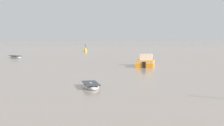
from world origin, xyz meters
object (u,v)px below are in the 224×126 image
rowboat_moored_5 (16,57)px  channel_buoy (85,50)px  motorboat_moored_1 (146,63)px  rowboat_moored_0 (91,86)px

rowboat_moored_5 → channel_buoy: bearing=121.5°
channel_buoy → rowboat_moored_5: bearing=-145.1°
motorboat_moored_1 → rowboat_moored_5: bearing=60.2°
rowboat_moored_0 → motorboat_moored_1: (16.96, 14.12, 0.23)m
rowboat_moored_5 → channel_buoy: channel_buoy is taller
rowboat_moored_5 → motorboat_moored_1: motorboat_moored_1 is taller
rowboat_moored_0 → channel_buoy: 68.85m
motorboat_moored_1 → channel_buoy: bearing=23.3°
rowboat_moored_5 → rowboat_moored_0: bearing=-13.9°
rowboat_moored_5 → channel_buoy: (25.24, 17.63, 0.29)m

